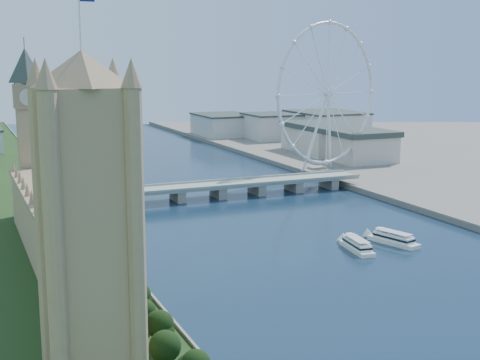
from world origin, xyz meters
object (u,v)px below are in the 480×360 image
victoria_tower (88,210)px  tour_boat_near (357,250)px  tour_boat_far (393,244)px  london_eye (328,94)px

victoria_tower → tour_boat_near: size_ratio=3.59×
victoria_tower → tour_boat_far: size_ratio=3.46×
london_eye → tour_boat_near: (-103.24, -207.13, -67.52)m
london_eye → tour_boat_near: size_ratio=3.99×
london_eye → tour_boat_far: 229.08m
tour_boat_near → tour_boat_far: size_ratio=0.96×
london_eye → tour_boat_far: bearing=-111.0°
victoria_tower → tour_boat_far: bearing=28.5°
tour_boat_far → tour_boat_near: bearing=170.4°
tour_boat_near → tour_boat_far: (24.76, 2.78, 0.00)m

